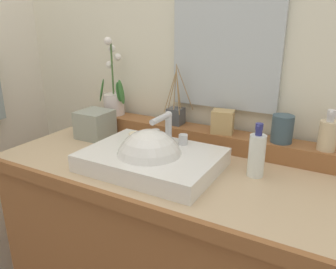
# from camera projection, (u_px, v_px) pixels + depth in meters

# --- Properties ---
(wall_back) EXTENTS (2.76, 0.20, 2.42)m
(wall_back) POSITION_uv_depth(u_px,v_px,m) (222.00, 55.00, 1.35)
(wall_back) COLOR silver
(wall_back) RESTS_ON ground
(vanity_cabinet) EXTENTS (1.27, 0.58, 0.87)m
(vanity_cabinet) POSITION_uv_depth(u_px,v_px,m) (176.00, 266.00, 1.28)
(vanity_cabinet) COLOR #945C32
(vanity_cabinet) RESTS_ON ground
(back_ledge) EXTENTS (1.20, 0.10, 0.07)m
(back_ledge) POSITION_uv_depth(u_px,v_px,m) (202.00, 137.00, 1.31)
(back_ledge) COLOR #945C32
(back_ledge) RESTS_ON vanity_cabinet
(sink_basin) EXTENTS (0.44, 0.32, 0.26)m
(sink_basin) POSITION_uv_depth(u_px,v_px,m) (151.00, 161.00, 1.09)
(sink_basin) COLOR white
(sink_basin) RESTS_ON vanity_cabinet
(soap_bar) EXTENTS (0.07, 0.04, 0.02)m
(soap_bar) POSITION_uv_depth(u_px,v_px,m) (137.00, 135.00, 1.22)
(soap_bar) COLOR beige
(soap_bar) RESTS_ON sink_basin
(potted_plant) EXTENTS (0.14, 0.09, 0.34)m
(potted_plant) POSITION_uv_depth(u_px,v_px,m) (114.00, 96.00, 1.47)
(potted_plant) COLOR silver
(potted_plant) RESTS_ON back_ledge
(soap_dispenser) EXTENTS (0.06, 0.06, 0.14)m
(soap_dispenser) POSITION_uv_depth(u_px,v_px,m) (328.00, 134.00, 1.06)
(soap_dispenser) COLOR beige
(soap_dispenser) RESTS_ON back_ledge
(tumbler_cup) EXTENTS (0.07, 0.07, 0.10)m
(tumbler_cup) POSITION_uv_depth(u_px,v_px,m) (282.00, 129.00, 1.14)
(tumbler_cup) COLOR #3A515D
(tumbler_cup) RESTS_ON back_ledge
(reed_diffuser) EXTENTS (0.09, 0.10, 0.24)m
(reed_diffuser) POSITION_uv_depth(u_px,v_px,m) (176.00, 115.00, 1.34)
(reed_diffuser) COLOR #464A4E
(reed_diffuser) RESTS_ON back_ledge
(trinket_box) EXTENTS (0.09, 0.08, 0.09)m
(trinket_box) POSITION_uv_depth(u_px,v_px,m) (223.00, 122.00, 1.23)
(trinket_box) COLOR tan
(trinket_box) RESTS_ON back_ledge
(lotion_bottle) EXTENTS (0.05, 0.05, 0.17)m
(lotion_bottle) POSITION_uv_depth(u_px,v_px,m) (257.00, 154.00, 1.03)
(lotion_bottle) COLOR white
(lotion_bottle) RESTS_ON vanity_cabinet
(tissue_box) EXTENTS (0.13, 0.13, 0.11)m
(tissue_box) POSITION_uv_depth(u_px,v_px,m) (95.00, 124.00, 1.38)
(tissue_box) COLOR gray
(tissue_box) RESTS_ON vanity_cabinet
(mirror) EXTENTS (0.42, 0.02, 0.49)m
(mirror) POSITION_uv_depth(u_px,v_px,m) (225.00, 43.00, 1.21)
(mirror) COLOR silver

